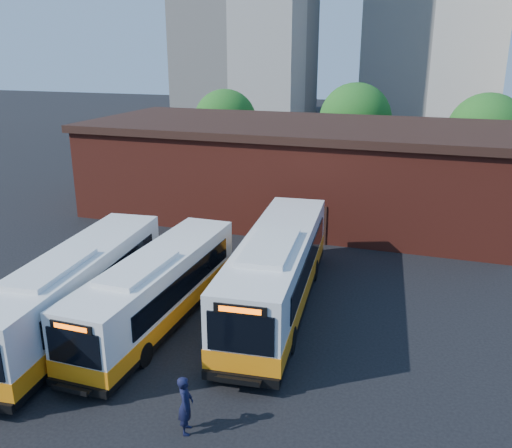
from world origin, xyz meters
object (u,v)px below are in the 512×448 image
(bus_midwest, at_px, (75,293))
(transit_worker, at_px, (186,405))
(bus_mideast, at_px, (157,292))
(bus_east, at_px, (277,274))

(bus_midwest, distance_m, transit_worker, 8.55)
(bus_mideast, xyz_separation_m, transit_worker, (4.15, -5.93, -0.48))
(bus_mideast, height_order, transit_worker, bus_mideast)
(bus_midwest, distance_m, bus_mideast, 3.38)
(bus_midwest, height_order, bus_east, bus_east)
(bus_east, distance_m, transit_worker, 8.92)
(transit_worker, bearing_deg, bus_east, -22.05)
(bus_east, bearing_deg, bus_midwest, -155.28)
(bus_mideast, bearing_deg, bus_midwest, -155.33)
(bus_east, bearing_deg, transit_worker, -97.09)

